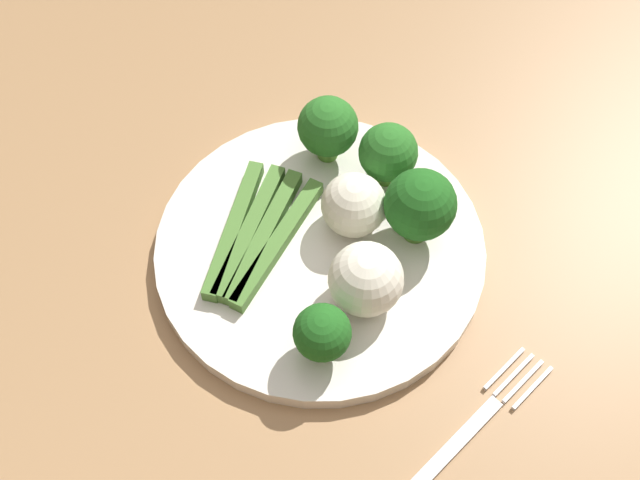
{
  "coord_description": "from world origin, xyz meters",
  "views": [
    {
      "loc": [
        0.2,
        -0.25,
        1.27
      ],
      "look_at": [
        0.01,
        -0.01,
        0.77
      ],
      "focal_mm": 42.69,
      "sensor_mm": 36.0,
      "label": 1
    }
  ],
  "objects": [
    {
      "name": "broccoli_back_right",
      "position": [
        0.06,
        0.05,
        0.8
      ],
      "size": [
        0.06,
        0.06,
        0.07
      ],
      "color": "#4C7F2B",
      "rests_on": "plate"
    },
    {
      "name": "plate",
      "position": [
        0.01,
        -0.01,
        0.75
      ],
      "size": [
        0.26,
        0.26,
        0.01
      ],
      "primitive_type": "cylinder",
      "color": "silver",
      "rests_on": "dining_table"
    },
    {
      "name": "cauliflower_mid",
      "position": [
        0.06,
        -0.02,
        0.79
      ],
      "size": [
        0.06,
        0.06,
        0.06
      ],
      "primitive_type": "sphere",
      "color": "white",
      "rests_on": "plate"
    },
    {
      "name": "dining_table",
      "position": [
        0.0,
        0.0,
        0.63
      ],
      "size": [
        1.13,
        0.89,
        0.75
      ],
      "color": "#9E754C",
      "rests_on": "ground_plane"
    },
    {
      "name": "broccoli_outer_edge",
      "position": [
        0.01,
        0.08,
        0.79
      ],
      "size": [
        0.05,
        0.05,
        0.06
      ],
      "color": "#568E33",
      "rests_on": "plate"
    },
    {
      "name": "broccoli_front",
      "position": [
        -0.05,
        0.07,
        0.8
      ],
      "size": [
        0.05,
        0.05,
        0.06
      ],
      "color": "#568E33",
      "rests_on": "plate"
    },
    {
      "name": "broccoli_near_center",
      "position": [
        0.06,
        -0.08,
        0.79
      ],
      "size": [
        0.04,
        0.04,
        0.05
      ],
      "color": "#4C7F2B",
      "rests_on": "plate"
    },
    {
      "name": "fork",
      "position": [
        0.18,
        -0.06,
        0.75
      ],
      "size": [
        0.04,
        0.17,
        0.0
      ],
      "rotation": [
        0.0,
        0.0,
        1.44
      ],
      "color": "silver",
      "rests_on": "dining_table"
    },
    {
      "name": "cauliflower_right",
      "position": [
        0.01,
        0.02,
        0.79
      ],
      "size": [
        0.05,
        0.05,
        0.05
      ],
      "primitive_type": "sphere",
      "color": "silver",
      "rests_on": "plate"
    },
    {
      "name": "asparagus_bundle",
      "position": [
        -0.04,
        -0.03,
        0.77
      ],
      "size": [
        0.09,
        0.14,
        0.01
      ],
      "rotation": [
        0.0,
        0.0,
        1.89
      ],
      "color": "#47752D",
      "rests_on": "plate"
    }
  ]
}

